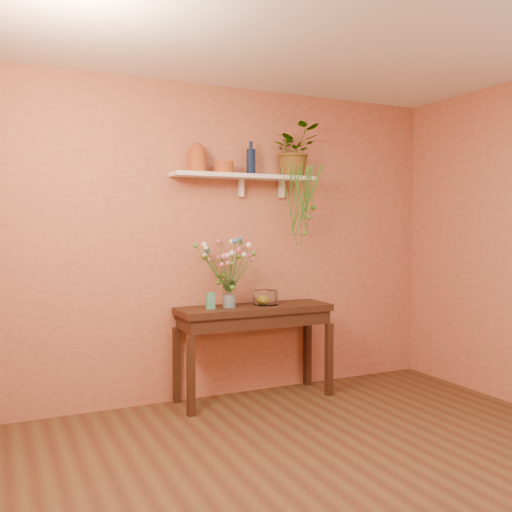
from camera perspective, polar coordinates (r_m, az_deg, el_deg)
name	(u,v)px	position (r m, az deg, el deg)	size (l,w,h in m)	color
room	(373,251)	(3.24, 11.79, 0.47)	(4.04, 4.04, 2.70)	#4F3A1F
sideboard	(254,319)	(4.86, -0.16, -6.43)	(1.33, 0.43, 0.81)	#372215
wall_shelf	(246,177)	(4.91, -0.99, 7.98)	(1.30, 0.24, 0.19)	white
terracotta_jug	(197,158)	(4.77, -5.97, 9.80)	(0.19, 0.19, 0.25)	#984D21
terracotta_pot	(224,168)	(4.81, -3.28, 8.93)	(0.16, 0.16, 0.10)	#984D21
blue_bottle	(251,161)	(4.95, -0.51, 9.57)	(0.10, 0.10, 0.29)	#0C1B39
spider_plant	(294,151)	(5.16, 3.87, 10.60)	(0.42, 0.37, 0.47)	#427E24
plant_fronds	(305,204)	(5.00, 5.02, 5.25)	(0.41, 0.32, 0.70)	#427E24
glass_vase	(229,296)	(4.73, -2.73, -4.06)	(0.11, 0.11, 0.23)	white
bouquet	(226,259)	(4.70, -3.05, -0.28)	(0.50, 0.42, 0.47)	#386B28
glass_bowl	(266,298)	(4.90, 0.97, -4.28)	(0.21, 0.21, 0.13)	white
lemon	(264,300)	(4.91, 0.79, -4.44)	(0.08, 0.08, 0.08)	gold
carton	(210,301)	(4.67, -4.65, -4.55)	(0.07, 0.05, 0.13)	#2E6E83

